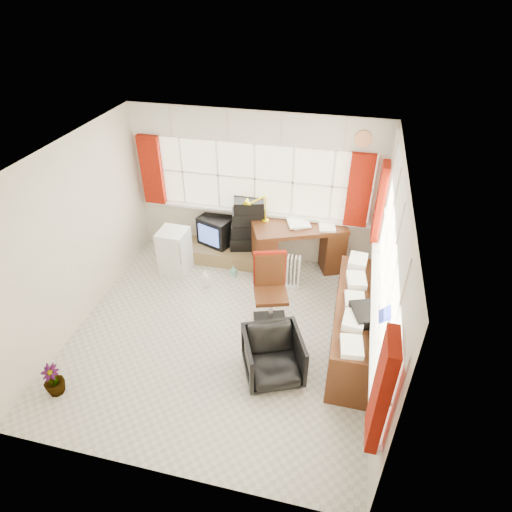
{
  "coord_description": "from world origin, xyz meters",
  "views": [
    {
      "loc": [
        1.44,
        -4.02,
        4.24
      ],
      "look_at": [
        0.36,
        0.55,
        1.0
      ],
      "focal_mm": 30.0,
      "sensor_mm": 36.0,
      "label": 1
    }
  ],
  "objects_px": {
    "office_chair": "(273,357)",
    "desk_lamp": "(266,203)",
    "credenza": "(353,323)",
    "radiator": "(287,274)",
    "task_chair": "(270,287)",
    "desk": "(298,244)",
    "mini_fridge": "(175,251)",
    "crt_tv": "(218,229)",
    "tv_bench": "(220,253)"
  },
  "relations": [
    {
      "from": "desk_lamp",
      "to": "mini_fridge",
      "type": "bearing_deg",
      "value": -160.0
    },
    {
      "from": "credenza",
      "to": "tv_bench",
      "type": "distance_m",
      "value": 2.75
    },
    {
      "from": "desk",
      "to": "desk_lamp",
      "type": "height_order",
      "value": "desk_lamp"
    },
    {
      "from": "desk",
      "to": "office_chair",
      "type": "height_order",
      "value": "desk"
    },
    {
      "from": "desk_lamp",
      "to": "office_chair",
      "type": "xyz_separation_m",
      "value": [
        0.6,
        -2.29,
        -0.84
      ]
    },
    {
      "from": "crt_tv",
      "to": "desk_lamp",
      "type": "bearing_deg",
      "value": -8.11
    },
    {
      "from": "desk",
      "to": "task_chair",
      "type": "height_order",
      "value": "task_chair"
    },
    {
      "from": "task_chair",
      "to": "crt_tv",
      "type": "height_order",
      "value": "task_chair"
    },
    {
      "from": "desk_lamp",
      "to": "tv_bench",
      "type": "relative_size",
      "value": 0.33
    },
    {
      "from": "office_chair",
      "to": "tv_bench",
      "type": "height_order",
      "value": "office_chair"
    },
    {
      "from": "crt_tv",
      "to": "radiator",
      "type": "bearing_deg",
      "value": -25.94
    },
    {
      "from": "desk_lamp",
      "to": "office_chair",
      "type": "bearing_deg",
      "value": -75.27
    },
    {
      "from": "tv_bench",
      "to": "crt_tv",
      "type": "height_order",
      "value": "crt_tv"
    },
    {
      "from": "task_chair",
      "to": "office_chair",
      "type": "bearing_deg",
      "value": -75.84
    },
    {
      "from": "office_chair",
      "to": "crt_tv",
      "type": "xyz_separation_m",
      "value": [
        -1.45,
        2.41,
        0.18
      ]
    },
    {
      "from": "desk",
      "to": "mini_fridge",
      "type": "relative_size",
      "value": 2.16
    },
    {
      "from": "desk_lamp",
      "to": "crt_tv",
      "type": "relative_size",
      "value": 0.68
    },
    {
      "from": "desk_lamp",
      "to": "credenza",
      "type": "distance_m",
      "value": 2.31
    },
    {
      "from": "tv_bench",
      "to": "mini_fridge",
      "type": "xyz_separation_m",
      "value": [
        -0.62,
        -0.46,
        0.25
      ]
    },
    {
      "from": "task_chair",
      "to": "tv_bench",
      "type": "bearing_deg",
      "value": 131.96
    },
    {
      "from": "office_chair",
      "to": "desk_lamp",
      "type": "bearing_deg",
      "value": 81.19
    },
    {
      "from": "radiator",
      "to": "credenza",
      "type": "distance_m",
      "value": 1.48
    },
    {
      "from": "task_chair",
      "to": "credenza",
      "type": "height_order",
      "value": "task_chair"
    },
    {
      "from": "credenza",
      "to": "desk_lamp",
      "type": "bearing_deg",
      "value": 133.85
    },
    {
      "from": "mini_fridge",
      "to": "task_chair",
      "type": "bearing_deg",
      "value": -24.45
    },
    {
      "from": "office_chair",
      "to": "radiator",
      "type": "height_order",
      "value": "office_chair"
    },
    {
      "from": "desk",
      "to": "desk_lamp",
      "type": "relative_size",
      "value": 3.47
    },
    {
      "from": "tv_bench",
      "to": "task_chair",
      "type": "bearing_deg",
      "value": -48.04
    },
    {
      "from": "office_chair",
      "to": "crt_tv",
      "type": "height_order",
      "value": "crt_tv"
    },
    {
      "from": "office_chair",
      "to": "mini_fridge",
      "type": "bearing_deg",
      "value": 114.63
    },
    {
      "from": "mini_fridge",
      "to": "radiator",
      "type": "bearing_deg",
      "value": -0.49
    },
    {
      "from": "desk",
      "to": "radiator",
      "type": "distance_m",
      "value": 0.6
    },
    {
      "from": "crt_tv",
      "to": "tv_bench",
      "type": "bearing_deg",
      "value": -65.05
    },
    {
      "from": "desk_lamp",
      "to": "radiator",
      "type": "distance_m",
      "value": 1.16
    },
    {
      "from": "desk",
      "to": "radiator",
      "type": "height_order",
      "value": "desk"
    },
    {
      "from": "desk_lamp",
      "to": "crt_tv",
      "type": "distance_m",
      "value": 1.09
    },
    {
      "from": "office_chair",
      "to": "credenza",
      "type": "xyz_separation_m",
      "value": [
        0.91,
        0.72,
        0.08
      ]
    },
    {
      "from": "desk",
      "to": "mini_fridge",
      "type": "xyz_separation_m",
      "value": [
        -1.92,
        -0.54,
        -0.09
      ]
    },
    {
      "from": "credenza",
      "to": "radiator",
      "type": "bearing_deg",
      "value": 134.67
    },
    {
      "from": "office_chair",
      "to": "desk",
      "type": "bearing_deg",
      "value": 68.16
    },
    {
      "from": "desk_lamp",
      "to": "office_chair",
      "type": "distance_m",
      "value": 2.51
    },
    {
      "from": "task_chair",
      "to": "credenza",
      "type": "bearing_deg",
      "value": -13.24
    },
    {
      "from": "task_chair",
      "to": "desk",
      "type": "bearing_deg",
      "value": 82.23
    },
    {
      "from": "tv_bench",
      "to": "desk_lamp",
      "type": "bearing_deg",
      "value": 3.71
    },
    {
      "from": "radiator",
      "to": "credenza",
      "type": "height_order",
      "value": "credenza"
    },
    {
      "from": "task_chair",
      "to": "radiator",
      "type": "distance_m",
      "value": 0.86
    },
    {
      "from": "office_chair",
      "to": "radiator",
      "type": "relative_size",
      "value": 1.2
    },
    {
      "from": "task_chair",
      "to": "credenza",
      "type": "relative_size",
      "value": 0.54
    },
    {
      "from": "desk",
      "to": "crt_tv",
      "type": "relative_size",
      "value": 2.38
    },
    {
      "from": "radiator",
      "to": "tv_bench",
      "type": "distance_m",
      "value": 1.33
    }
  ]
}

